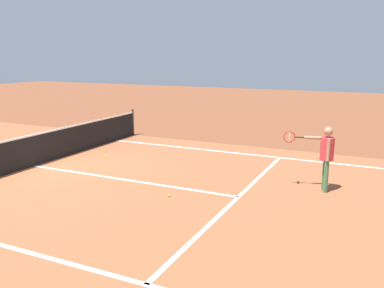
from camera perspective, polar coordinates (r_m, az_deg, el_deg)
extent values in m
plane|color=brown|center=(13.09, -21.10, -2.88)|extent=(60.00, 60.00, 0.00)
cube|color=#9E5433|center=(13.09, -21.10, -2.88)|extent=(10.62, 24.40, 0.00)
cube|color=white|center=(6.50, -10.01, -17.86)|extent=(0.10, 11.89, 0.01)
cube|color=white|center=(13.58, 10.27, -1.68)|extent=(0.10, 11.89, 0.01)
cube|color=white|center=(9.68, 6.49, -7.35)|extent=(8.22, 0.10, 0.01)
cube|color=white|center=(11.06, -9.46, -4.91)|extent=(0.10, 6.40, 0.01)
cylinder|color=#33383D|center=(17.00, -8.26, 3.03)|extent=(0.09, 0.09, 1.07)
cube|color=black|center=(12.98, -21.26, -0.94)|extent=(10.67, 0.02, 0.91)
cube|color=white|center=(12.89, -21.42, 1.14)|extent=(10.67, 0.03, 0.05)
cylinder|color=#3F7247|center=(10.32, 18.19, -4.38)|extent=(0.11, 0.11, 0.78)
cylinder|color=#3F7247|center=(10.53, 18.01, -4.04)|extent=(0.11, 0.11, 0.78)
cylinder|color=red|center=(10.27, 18.35, -0.64)|extent=(0.32, 0.32, 0.55)
sphere|color=#A87A5B|center=(10.18, 18.51, 1.69)|extent=(0.22, 0.22, 0.22)
cylinder|color=#A87A5B|center=(10.10, 18.50, -0.80)|extent=(0.08, 0.08, 0.53)
cylinder|color=#A87A5B|center=(10.34, 16.83, 0.84)|extent=(0.22, 0.53, 0.08)
cylinder|color=black|center=(10.30, 14.76, 0.91)|extent=(0.09, 0.22, 0.03)
torus|color=red|center=(10.28, 13.43, 0.96)|extent=(0.10, 0.28, 0.28)
cylinder|color=silver|center=(10.28, 13.43, 0.96)|extent=(0.24, 0.07, 0.25)
sphere|color=#CCE033|center=(13.54, -12.01, -1.68)|extent=(0.07, 0.07, 0.07)
sphere|color=#CCE033|center=(9.65, -3.24, -7.15)|extent=(0.07, 0.07, 0.07)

